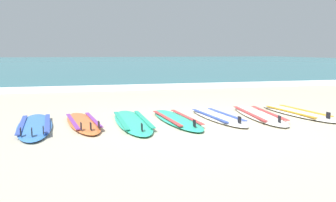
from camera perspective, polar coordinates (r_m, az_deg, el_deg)
The scene contains 10 objects.
ground_plane at distance 5.82m, azimuth 6.14°, elevation -3.93°, with size 80.00×80.00×0.00m, color #B7AD93.
sea at distance 40.75m, azimuth -10.76°, elevation 6.54°, with size 80.00×60.00×0.10m, color teal.
wave_foam_strip at distance 11.32m, azimuth -3.59°, elevation 2.36°, with size 80.00×0.82×0.11m, color white.
surfboard_0 at distance 5.92m, azimuth -21.47°, elevation -3.89°, with size 0.74×2.20×0.18m.
surfboard_1 at distance 5.95m, azimuth -14.08°, elevation -3.51°, with size 0.79×1.98×0.18m.
surfboard_2 at distance 5.88m, azimuth -6.00°, elevation -3.43°, with size 0.63×2.22×0.18m.
surfboard_3 at distance 6.03m, azimuth 1.42°, elevation -3.10°, with size 0.71×2.09×0.18m.
surfboard_4 at distance 6.33m, azimuth 8.31°, elevation -2.64°, with size 0.70×1.97×0.18m.
surfboard_5 at distance 6.68m, azimuth 14.98°, elevation -2.25°, with size 0.74×2.22×0.18m.
surfboard_6 at distance 7.13m, azimuth 20.77°, elevation -1.85°, with size 0.75×2.07×0.18m.
Camera 1 is at (-1.91, -5.36, 1.23)m, focal length 36.26 mm.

